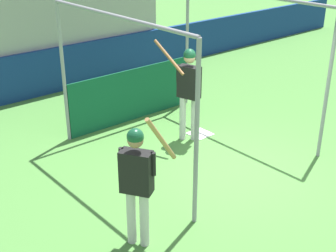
% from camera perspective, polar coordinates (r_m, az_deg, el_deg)
% --- Properties ---
extents(ground_plane, '(60.00, 60.00, 0.00)m').
position_cam_1_polar(ground_plane, '(8.72, 8.31, -5.20)').
color(ground_plane, '#477F38').
extents(outfield_wall, '(24.00, 0.12, 1.18)m').
position_cam_1_polar(outfield_wall, '(12.83, -11.71, 7.08)').
color(outfield_wall, navy).
rests_on(outfield_wall, ground).
extents(bleacher_section, '(5.95, 3.20, 2.86)m').
position_cam_1_polar(bleacher_section, '(14.07, -15.41, 11.72)').
color(bleacher_section, '#9E9E99').
rests_on(bleacher_section, ground).
extents(batting_cage, '(3.37, 3.86, 2.85)m').
position_cam_1_polar(batting_cage, '(9.75, -1.80, 6.32)').
color(batting_cage, gray).
rests_on(batting_cage, ground).
extents(home_plate, '(0.44, 0.44, 0.02)m').
position_cam_1_polar(home_plate, '(9.99, 3.93, -0.96)').
color(home_plate, white).
rests_on(home_plate, ground).
extents(player_batter, '(0.61, 0.85, 2.07)m').
position_cam_1_polar(player_batter, '(9.32, 2.51, 5.00)').
color(player_batter, silver).
rests_on(player_batter, ground).
extents(player_waiting, '(0.66, 0.62, 2.05)m').
position_cam_1_polar(player_waiting, '(6.25, -3.77, -6.22)').
color(player_waiting, silver).
rests_on(player_waiting, ground).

